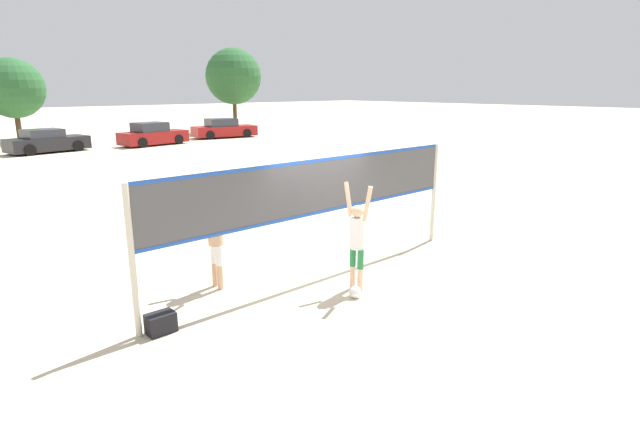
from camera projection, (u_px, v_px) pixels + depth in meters
name	position (u px, v px, depth m)	size (l,w,h in m)	color
ground_plane	(320.00, 277.00, 10.07)	(200.00, 200.00, 0.00)	beige
volleyball_net	(320.00, 193.00, 9.64)	(7.55, 0.10, 2.40)	beige
player_spiker	(357.00, 236.00, 9.15)	(0.28, 0.69, 2.04)	beige
player_blocker	(215.00, 232.00, 9.26)	(0.28, 0.70, 2.10)	tan
volleyball	(355.00, 292.00, 9.04)	(0.22, 0.22, 0.22)	white
gear_bag	(161.00, 323.00, 7.75)	(0.43, 0.29, 0.32)	black
parked_car_near	(153.00, 135.00, 32.86)	(4.59, 2.38, 1.50)	maroon
parked_car_mid	(224.00, 129.00, 37.88)	(4.95, 2.62, 1.44)	maroon
parked_car_far	(47.00, 142.00, 29.20)	(4.57, 2.44, 1.37)	#232328
tree_left_cluster	(233.00, 76.00, 41.86)	(4.64, 4.64, 6.93)	#4C3823
tree_right_cluster	(13.00, 88.00, 33.57)	(4.01, 4.01, 5.67)	#4C3823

